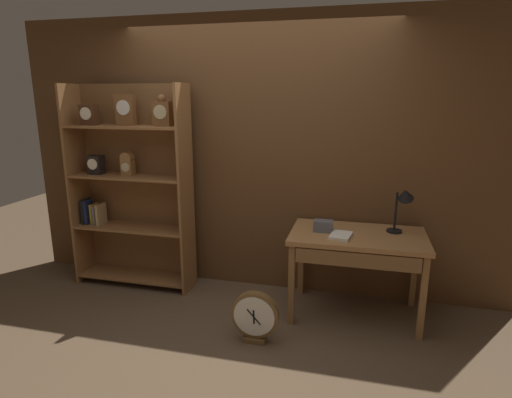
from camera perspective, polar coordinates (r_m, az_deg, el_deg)
name	(u,v)px	position (r m, az deg, el deg)	size (l,w,h in m)	color
ground_plane	(216,353)	(3.35, -5.51, -20.14)	(10.00, 10.00, 0.00)	brown
back_wood_panel	(256,157)	(4.01, 0.01, 5.72)	(4.80, 0.05, 2.60)	brown
bookshelf	(130,185)	(4.29, -16.73, 1.85)	(1.19, 0.33, 1.98)	brown
workbench	(357,245)	(3.64, 13.60, -6.11)	(1.12, 0.67, 0.74)	#9E6B3D
desk_lamp	(403,201)	(3.66, 19.33, -0.32)	(0.21, 0.21, 0.42)	black
toolbox_small	(323,226)	(3.63, 9.14, -3.65)	(0.16, 0.10, 0.10)	#595960
open_repair_manual	(341,236)	(3.52, 11.44, -4.89)	(0.16, 0.22, 0.03)	silver
round_clock_large	(255,316)	(3.36, -0.14, -15.67)	(0.38, 0.11, 0.42)	brown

